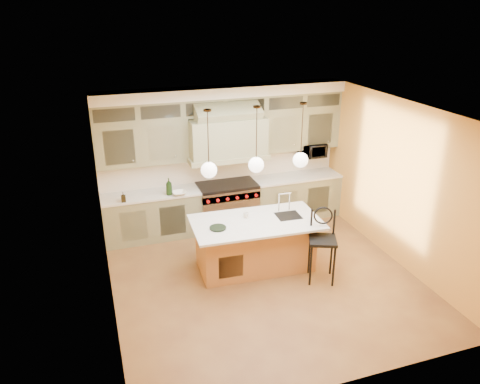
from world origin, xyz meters
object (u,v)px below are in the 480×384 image
object	(u,v)px
kitchen_island	(255,243)
counter_stool	(322,240)
range	(227,205)
microwave	(312,150)

from	to	relation	value
kitchen_island	counter_stool	world-z (taller)	kitchen_island
range	counter_stool	xyz separation A→B (m)	(0.91, -2.41, 0.24)
kitchen_island	microwave	distance (m)	2.83
range	microwave	xyz separation A→B (m)	(1.95, 0.11, 0.96)
microwave	counter_stool	bearing A→B (deg)	-112.38
range	kitchen_island	xyz separation A→B (m)	(-0.01, -1.70, -0.01)
kitchen_island	range	bearing A→B (deg)	92.64
kitchen_island	microwave	size ratio (longest dim) A/B	4.17
range	counter_stool	size ratio (longest dim) A/B	0.95
range	counter_stool	world-z (taller)	counter_stool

